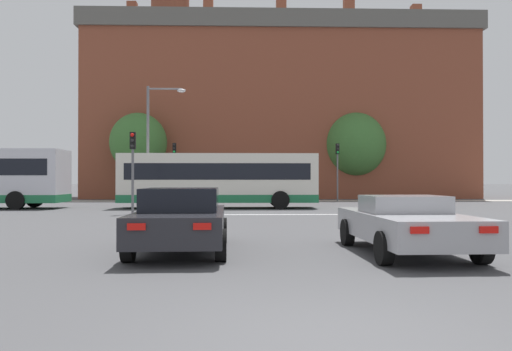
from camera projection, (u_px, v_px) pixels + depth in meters
ground_plane at (338, 343)px, 4.83m from camera, size 400.00×400.00×0.00m
stop_line_strip at (262, 215)px, 22.92m from camera, size 9.85×0.30×0.01m
far_pavement at (254, 201)px, 38.13m from camera, size 70.95×2.50×0.01m
brick_civic_building at (276, 110)px, 47.00m from camera, size 34.64×11.09×22.60m
car_saloon_left at (182, 219)px, 11.06m from camera, size 2.10×4.66×1.41m
car_roadster_right at (405, 224)px, 10.74m from camera, size 2.18×4.65×1.25m
bus_crossing_lead at (219, 179)px, 28.32m from camera, size 11.04×2.71×3.06m
traffic_light_far_left at (174, 162)px, 37.55m from camera, size 0.26×0.31×4.40m
traffic_light_near_left at (133, 158)px, 23.32m from camera, size 0.26×0.31×3.84m
traffic_light_far_right at (338, 163)px, 37.32m from camera, size 0.26×0.31×4.34m
street_lamp_junction at (155, 133)px, 29.14m from camera, size 2.29×0.36×7.09m
pedestrian_waiting at (241, 189)px, 37.56m from camera, size 0.43×0.28×1.59m
pedestrian_walking_east at (163, 187)px, 38.43m from camera, size 0.41×0.45×1.76m
tree_by_building at (355, 145)px, 42.55m from camera, size 5.27×5.27×7.40m
tree_kerbside at (138, 143)px, 39.84m from camera, size 4.52×4.52×6.98m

